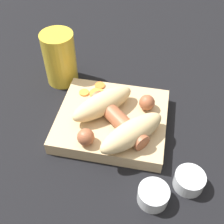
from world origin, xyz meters
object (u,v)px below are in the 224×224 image
food_tray (112,120)px  bread_roll (117,117)px  sausage (118,119)px  drink_glass (60,58)px  condiment_cup_far (189,181)px  condiment_cup_near (153,196)px

food_tray → bread_roll: size_ratio=1.12×
food_tray → sausage: (-0.02, 0.02, 0.03)m
bread_roll → sausage: bread_roll is taller
food_tray → bread_roll: 0.05m
sausage → drink_glass: bearing=-41.1°
food_tray → condiment_cup_far: size_ratio=4.16×
food_tray → condiment_cup_far: same height
bread_roll → sausage: size_ratio=1.39×
condiment_cup_near → condiment_cup_far: bearing=-146.3°
food_tray → condiment_cup_near: (-0.10, 0.15, -0.00)m
food_tray → condiment_cup_far: 0.20m
drink_glass → bread_roll: bearing=138.0°
drink_glass → condiment_cup_near: bearing=132.3°
condiment_cup_far → sausage: bearing=-32.1°
condiment_cup_far → drink_glass: drink_glass is taller
condiment_cup_far → drink_glass: size_ratio=0.42×
food_tray → condiment_cup_near: 0.18m
condiment_cup_near → drink_glass: bearing=-47.7°
bread_roll → condiment_cup_far: 0.18m
condiment_cup_near → sausage: bearing=-56.9°
condiment_cup_near → condiment_cup_far: (-0.06, -0.04, 0.00)m
drink_glass → condiment_cup_far: bearing=142.8°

